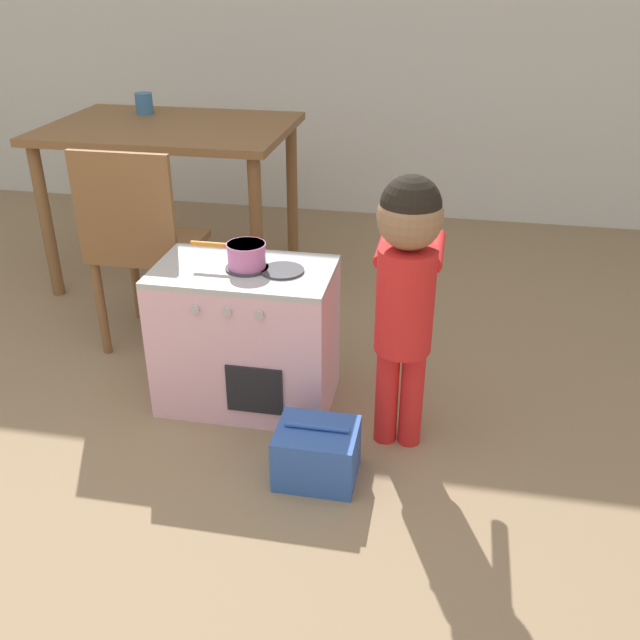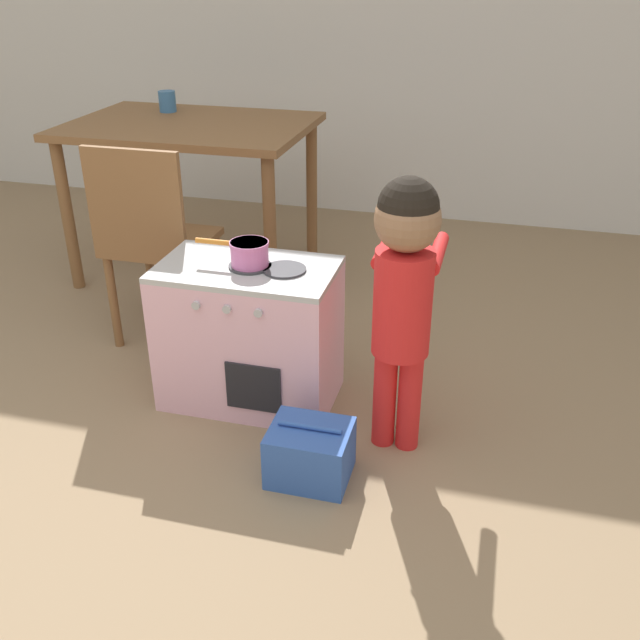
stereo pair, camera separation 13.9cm
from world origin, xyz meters
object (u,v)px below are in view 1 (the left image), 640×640
object	(u,v)px
child_figure	(407,275)
dining_chair_near	(142,243)
dining_table	(171,146)
cup_on_table	(144,104)
play_kitchen	(247,336)
toy_basket	(317,453)
toy_pot	(245,254)

from	to	relation	value
child_figure	dining_chair_near	bearing A→B (deg)	156.75
dining_table	cup_on_table	size ratio (longest dim) A/B	11.19
child_figure	dining_table	bearing A→B (deg)	135.64
play_kitchen	toy_basket	xyz separation A→B (m)	(0.33, -0.38, -0.17)
toy_basket	dining_chair_near	distance (m)	1.14
child_figure	dining_chair_near	world-z (taller)	child_figure
toy_basket	dining_chair_near	size ratio (longest dim) A/B	0.30
play_kitchen	toy_basket	distance (m)	0.53
play_kitchen	dining_chair_near	world-z (taller)	dining_chair_near
play_kitchen	toy_basket	world-z (taller)	play_kitchen
toy_pot	dining_table	xyz separation A→B (m)	(-0.66, 1.03, 0.08)
child_figure	dining_table	size ratio (longest dim) A/B	0.82
dining_table	dining_chair_near	distance (m)	0.76
play_kitchen	cup_on_table	xyz separation A→B (m)	(-0.85, 1.24, 0.54)
toy_pot	cup_on_table	bearing A→B (deg)	124.89
child_figure	dining_table	world-z (taller)	child_figure
child_figure	toy_basket	world-z (taller)	child_figure
toy_pot	dining_chair_near	world-z (taller)	dining_chair_near
play_kitchen	cup_on_table	bearing A→B (deg)	124.53
play_kitchen	toy_pot	xyz separation A→B (m)	(0.01, 0.00, 0.31)
play_kitchen	toy_basket	bearing A→B (deg)	-49.33
child_figure	toy_basket	distance (m)	0.61
toy_pot	dining_chair_near	bearing A→B (deg)	148.66
toy_basket	cup_on_table	distance (m)	2.12
toy_pot	dining_chair_near	distance (m)	0.61
child_figure	dining_table	xyz separation A→B (m)	(-1.20, 1.17, 0.04)
toy_basket	child_figure	bearing A→B (deg)	46.45
play_kitchen	toy_pot	size ratio (longest dim) A/B	2.37
dining_chair_near	child_figure	bearing A→B (deg)	-23.25
dining_table	dining_chair_near	world-z (taller)	dining_chair_near
dining_chair_near	cup_on_table	xyz separation A→B (m)	(-0.35, 0.92, 0.35)
dining_table	toy_basket	bearing A→B (deg)	-55.44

